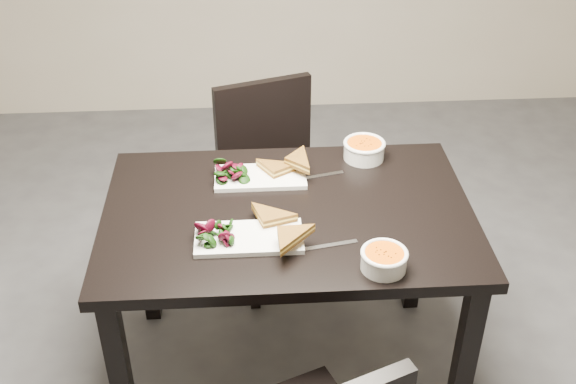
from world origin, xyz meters
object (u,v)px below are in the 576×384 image
(table, at_px, (288,234))
(chair_far, at_px, (273,171))
(plate_near, at_px, (249,238))
(soup_bowl_near, at_px, (384,259))
(plate_far, at_px, (260,177))
(soup_bowl_far, at_px, (364,149))

(table, distance_m, chair_far, 0.69)
(plate_near, xyz_separation_m, soup_bowl_near, (0.39, -0.16, 0.03))
(plate_far, bearing_deg, soup_bowl_near, -55.91)
(chair_far, height_order, soup_bowl_near, chair_far)
(table, bearing_deg, plate_near, -130.41)
(chair_far, bearing_deg, soup_bowl_near, -91.96)
(plate_far, bearing_deg, soup_bowl_far, 17.25)
(table, xyz_separation_m, soup_bowl_far, (0.29, 0.31, 0.14))
(chair_far, bearing_deg, plate_near, -115.29)
(soup_bowl_near, bearing_deg, plate_far, 124.09)
(plate_near, xyz_separation_m, soup_bowl_far, (0.42, 0.46, 0.03))
(plate_far, distance_m, soup_bowl_far, 0.40)
(plate_near, bearing_deg, chair_far, 82.53)
(plate_far, height_order, soup_bowl_far, soup_bowl_far)
(chair_far, relative_size, plate_near, 2.58)
(table, height_order, soup_bowl_near, soup_bowl_near)
(table, relative_size, soup_bowl_near, 8.73)
(table, distance_m, soup_bowl_near, 0.42)
(plate_far, relative_size, soup_bowl_far, 2.07)
(chair_far, xyz_separation_m, soup_bowl_near, (0.28, -0.98, 0.30))
(plate_near, relative_size, soup_bowl_near, 2.39)
(chair_far, distance_m, soup_bowl_far, 0.57)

